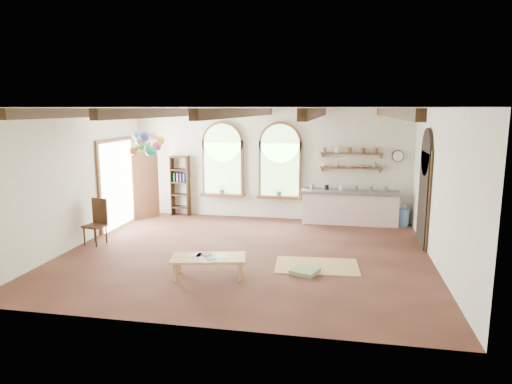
% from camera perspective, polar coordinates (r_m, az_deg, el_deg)
% --- Properties ---
extents(floor, '(8.00, 8.00, 0.00)m').
position_cam_1_polar(floor, '(10.22, -1.34, -7.74)').
color(floor, brown).
rests_on(floor, ground).
extents(ceiling_beams, '(6.20, 6.80, 0.18)m').
position_cam_1_polar(ceiling_beams, '(9.72, -1.42, 9.91)').
color(ceiling_beams, '#3C2513').
rests_on(ceiling_beams, ceiling).
extents(window_left, '(1.30, 0.28, 2.20)m').
position_cam_1_polar(window_left, '(13.46, -4.17, 3.76)').
color(window_left, brown).
rests_on(window_left, floor).
extents(window_right, '(1.30, 0.28, 2.20)m').
position_cam_1_polar(window_right, '(13.13, 3.03, 3.61)').
color(window_right, brown).
rests_on(window_right, floor).
extents(left_doorway, '(0.10, 1.90, 2.50)m').
position_cam_1_polar(left_doorway, '(12.95, -17.00, 0.91)').
color(left_doorway, brown).
rests_on(left_doorway, floor).
extents(right_doorway, '(0.10, 1.30, 2.40)m').
position_cam_1_polar(right_doorway, '(11.36, 20.20, -0.81)').
color(right_doorway, black).
rests_on(right_doorway, floor).
extents(kitchen_counter, '(2.68, 0.62, 0.94)m').
position_cam_1_polar(kitchen_counter, '(12.99, 11.63, -1.84)').
color(kitchen_counter, '#F5D0D6').
rests_on(kitchen_counter, floor).
extents(wall_shelf_lower, '(1.70, 0.24, 0.04)m').
position_cam_1_polar(wall_shelf_lower, '(12.99, 11.79, 2.96)').
color(wall_shelf_lower, brown).
rests_on(wall_shelf_lower, wall_back).
extents(wall_shelf_upper, '(1.70, 0.24, 0.04)m').
position_cam_1_polar(wall_shelf_upper, '(12.94, 11.85, 4.72)').
color(wall_shelf_upper, brown).
rests_on(wall_shelf_upper, wall_back).
extents(wall_clock, '(0.32, 0.04, 0.32)m').
position_cam_1_polar(wall_clock, '(13.10, 17.33, 4.31)').
color(wall_clock, black).
rests_on(wall_clock, wall_back).
extents(bookshelf, '(0.53, 0.32, 1.80)m').
position_cam_1_polar(bookshelf, '(13.86, -9.45, 0.78)').
color(bookshelf, '#3C2513').
rests_on(bookshelf, floor).
extents(coffee_table, '(1.51, 0.91, 0.40)m').
position_cam_1_polar(coffee_table, '(8.83, -5.96, -8.35)').
color(coffee_table, tan).
rests_on(coffee_table, floor).
extents(side_chair, '(0.51, 0.51, 1.08)m').
position_cam_1_polar(side_chair, '(11.50, -19.38, -4.65)').
color(side_chair, '#3C2513').
rests_on(side_chair, floor).
extents(floor_mat, '(1.76, 1.16, 0.02)m').
position_cam_1_polar(floor_mat, '(9.54, 7.62, -9.14)').
color(floor_mat, tan).
rests_on(floor_mat, floor).
extents(floor_cushion, '(0.61, 0.61, 0.08)m').
position_cam_1_polar(floor_cushion, '(9.12, 6.14, -9.81)').
color(floor_cushion, gray).
rests_on(floor_cushion, floor).
extents(water_jug_a, '(0.31, 0.31, 0.60)m').
position_cam_1_polar(water_jug_a, '(13.15, 17.93, -2.96)').
color(water_jug_a, '#527FB1').
rests_on(water_jug_a, floor).
extents(water_jug_b, '(0.29, 0.29, 0.57)m').
position_cam_1_polar(water_jug_b, '(13.10, 15.97, -2.97)').
color(water_jug_b, '#527FB1').
rests_on(water_jug_b, floor).
extents(balloon_cluster, '(0.80, 0.83, 1.14)m').
position_cam_1_polar(balloon_cluster, '(11.45, -13.46, 5.88)').
color(balloon_cluster, silver).
rests_on(balloon_cluster, floor).
extents(table_book, '(0.18, 0.24, 0.02)m').
position_cam_1_polar(table_book, '(8.96, -6.70, -7.71)').
color(table_book, olive).
rests_on(table_book, coffee_table).
extents(tablet, '(0.28, 0.31, 0.01)m').
position_cam_1_polar(tablet, '(8.71, -5.79, -8.23)').
color(tablet, black).
rests_on(tablet, coffee_table).
extents(potted_plant_left, '(0.27, 0.23, 0.30)m').
position_cam_1_polar(potted_plant_left, '(13.48, -4.25, 0.40)').
color(potted_plant_left, '#598C4C').
rests_on(potted_plant_left, window_left).
extents(potted_plant_right, '(0.27, 0.23, 0.30)m').
position_cam_1_polar(potted_plant_right, '(13.15, 2.93, 0.17)').
color(potted_plant_right, '#598C4C').
rests_on(potted_plant_right, window_right).
extents(shelf_cup_a, '(0.12, 0.10, 0.10)m').
position_cam_1_polar(shelf_cup_a, '(12.98, 8.48, 3.37)').
color(shelf_cup_a, white).
rests_on(shelf_cup_a, wall_shelf_lower).
extents(shelf_cup_b, '(0.10, 0.10, 0.09)m').
position_cam_1_polar(shelf_cup_b, '(12.98, 10.03, 3.31)').
color(shelf_cup_b, beige).
rests_on(shelf_cup_b, wall_shelf_lower).
extents(shelf_bowl_a, '(0.22, 0.22, 0.05)m').
position_cam_1_polar(shelf_bowl_a, '(12.98, 11.57, 3.17)').
color(shelf_bowl_a, beige).
rests_on(shelf_bowl_a, wall_shelf_lower).
extents(shelf_bowl_b, '(0.20, 0.20, 0.06)m').
position_cam_1_polar(shelf_bowl_b, '(12.99, 13.12, 3.13)').
color(shelf_bowl_b, '#8C664C').
rests_on(shelf_bowl_b, wall_shelf_lower).
extents(shelf_vase, '(0.18, 0.18, 0.19)m').
position_cam_1_polar(shelf_vase, '(13.00, 14.67, 3.36)').
color(shelf_vase, slate).
rests_on(shelf_vase, wall_shelf_lower).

